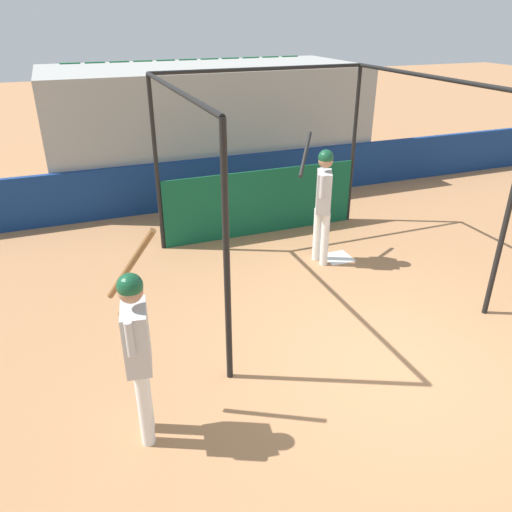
{
  "coord_description": "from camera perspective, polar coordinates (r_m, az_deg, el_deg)",
  "views": [
    {
      "loc": [
        -3.16,
        -3.82,
        3.75
      ],
      "look_at": [
        -1.17,
        1.32,
        1.03
      ],
      "focal_mm": 35.0,
      "sensor_mm": 36.0,
      "label": 1
    }
  ],
  "objects": [
    {
      "name": "ground_plane",
      "position": [
        6.22,
        14.97,
        -11.91
      ],
      "size": [
        60.0,
        60.0,
        0.0
      ],
      "primitive_type": "plane",
      "color": "#A8754C"
    },
    {
      "name": "outfield_wall",
      "position": [
        10.79,
        -3.13,
        8.69
      ],
      "size": [
        24.0,
        0.12,
        1.01
      ],
      "color": "navy",
      "rests_on": "ground"
    },
    {
      "name": "bleacher_section",
      "position": [
        12.13,
        -5.78,
        14.62
      ],
      "size": [
        7.05,
        3.2,
        2.69
      ],
      "color": "#9E9E99",
      "rests_on": "ground"
    },
    {
      "name": "batting_cage",
      "position": [
        8.36,
        2.43,
        8.77
      ],
      "size": [
        3.78,
        3.76,
        2.93
      ],
      "color": "black",
      "rests_on": "ground"
    },
    {
      "name": "home_plate",
      "position": [
        8.52,
        9.33,
        -0.2
      ],
      "size": [
        0.44,
        0.44,
        0.02
      ],
      "color": "white",
      "rests_on": "ground"
    },
    {
      "name": "player_batter",
      "position": [
        7.93,
        7.65,
        6.84
      ],
      "size": [
        0.61,
        0.91,
        2.02
      ],
      "rotation": [
        0.0,
        0.0,
        1.11
      ],
      "color": "white",
      "rests_on": "ground"
    },
    {
      "name": "player_waiting",
      "position": [
        4.63,
        -13.43,
        -9.71
      ],
      "size": [
        0.49,
        0.77,
        2.08
      ],
      "rotation": [
        0.0,
        0.0,
        1.41
      ],
      "color": "white",
      "rests_on": "ground"
    }
  ]
}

